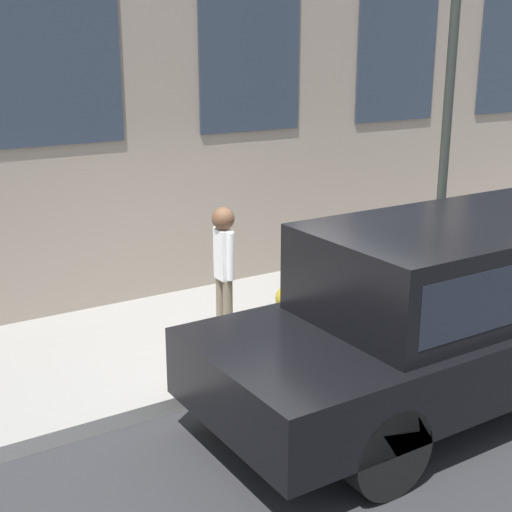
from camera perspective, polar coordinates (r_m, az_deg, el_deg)
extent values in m
plane|color=#2D2D30|center=(7.67, 2.19, -9.94)|extent=(80.00, 80.00, 0.00)
cube|color=gray|center=(8.72, -3.02, -6.02)|extent=(2.79, 60.00, 0.15)
cube|color=#2D3847|center=(13.48, 19.76, 14.87)|extent=(0.03, 1.57, 1.93)
cube|color=#2D3847|center=(11.53, 11.24, 15.37)|extent=(0.03, 1.57, 1.93)
cube|color=#2D3847|center=(9.91, -0.43, 15.53)|extent=(0.03, 1.57, 1.93)
cube|color=#2D3847|center=(8.80, -15.74, 14.82)|extent=(0.03, 1.57, 1.93)
cylinder|color=gold|center=(8.16, 2.53, -6.91)|extent=(0.37, 0.37, 0.04)
cylinder|color=gold|center=(8.06, 2.56, -5.24)|extent=(0.27, 0.27, 0.55)
sphere|color=#A4891E|center=(7.96, 2.58, -3.38)|extent=(0.29, 0.29, 0.29)
cylinder|color=black|center=(7.93, 2.59, -2.80)|extent=(0.10, 0.10, 0.11)
cylinder|color=gold|center=(8.13, 3.64, -4.54)|extent=(0.09, 0.10, 0.09)
cylinder|color=gold|center=(7.94, 1.45, -5.06)|extent=(0.09, 0.10, 0.09)
cylinder|color=#726651|center=(8.03, -2.26, -4.53)|extent=(0.11, 0.11, 0.75)
cylinder|color=#726651|center=(8.16, -2.82, -4.20)|extent=(0.11, 0.11, 0.75)
cube|color=white|center=(7.89, -2.60, 0.12)|extent=(0.20, 0.14, 0.57)
cylinder|color=white|center=(7.76, -2.07, -0.04)|extent=(0.09, 0.09, 0.54)
cylinder|color=white|center=(8.00, -3.12, 0.47)|extent=(0.09, 0.09, 0.54)
sphere|color=brown|center=(7.78, -2.64, 3.01)|extent=(0.25, 0.25, 0.25)
cylinder|color=black|center=(5.85, 10.38, -15.01)|extent=(0.24, 0.77, 0.77)
cylinder|color=black|center=(7.00, 0.99, -9.12)|extent=(0.24, 0.77, 0.77)
cylinder|color=black|center=(9.13, 18.81, -3.79)|extent=(0.24, 0.77, 0.77)
cube|color=black|center=(7.31, 15.77, -5.97)|extent=(1.92, 5.37, 0.62)
cube|color=black|center=(7.17, 16.94, -0.37)|extent=(1.69, 3.33, 0.83)
cube|color=#1E232D|center=(7.17, 16.94, -0.37)|extent=(1.70, 3.07, 0.53)
cylinder|color=#2D332D|center=(9.85, 14.05, -2.96)|extent=(0.26, 0.26, 0.12)
cylinder|color=#2D332D|center=(9.32, 15.28, 13.61)|extent=(0.12, 0.12, 5.76)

